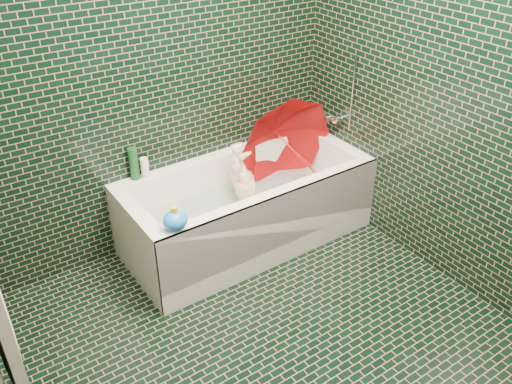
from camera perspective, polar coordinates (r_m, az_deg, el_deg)
floor at (r=3.12m, az=2.80°, el=-16.98°), size 2.80×2.80×0.00m
wall_back at (r=3.45m, az=-11.08°, el=12.70°), size 2.80×0.00×2.80m
wall_right at (r=3.24m, az=22.43°, el=9.58°), size 0.00×2.80×2.80m
bathtub at (r=3.80m, az=-0.81°, el=-2.41°), size 1.70×0.75×0.55m
bath_mat at (r=3.84m, az=-0.95°, el=-2.97°), size 1.35×0.47×0.01m
water at (r=3.76m, az=-0.97°, el=-1.17°), size 1.48×0.53×0.00m
faucet at (r=3.98m, az=8.93°, el=8.14°), size 0.18×0.19×0.55m
child at (r=3.79m, az=-0.83°, el=-0.73°), size 0.87×0.51×0.29m
umbrella at (r=3.86m, az=4.05°, el=4.30°), size 0.94×0.85×0.93m
soap_bottle_a at (r=4.22m, az=4.42°, el=6.51°), size 0.09×0.09×0.23m
soap_bottle_b at (r=4.27m, az=5.82°, el=6.75°), size 0.10×0.10×0.21m
soap_bottle_c at (r=4.27m, az=5.29°, el=6.82°), size 0.17×0.17×0.17m
bottle_right_tall at (r=4.14m, az=3.50°, el=7.53°), size 0.07×0.07×0.19m
bottle_right_pump at (r=4.26m, az=5.52°, el=8.09°), size 0.07×0.07×0.19m
bottle_left_tall at (r=3.59m, az=-12.74°, el=2.92°), size 0.07×0.07×0.22m
bottle_left_short at (r=3.60m, az=-11.61°, el=2.48°), size 0.06×0.06×0.14m
rubber_duck at (r=4.12m, az=2.32°, el=6.54°), size 0.11×0.09×0.09m
bath_toy at (r=3.07m, az=-8.48°, el=-2.92°), size 0.17×0.15×0.15m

